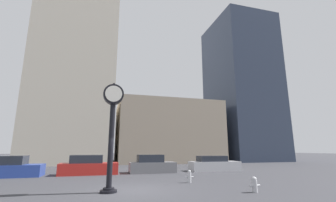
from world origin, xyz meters
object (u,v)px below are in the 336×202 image
Objects in this scene: car_blue at (9,168)px; car_grey at (152,165)px; car_silver at (214,164)px; fire_hydrant_far at (254,184)px; street_clock at (112,120)px; car_red at (89,166)px; fire_hydrant_near at (189,176)px.

car_grey reaches higher than car_blue.
car_silver is (16.71, 0.29, -0.05)m from car_blue.
car_blue is 6.25× the size of fire_hydrant_far.
street_clock reaches higher than car_red.
car_blue is 13.29m from fire_hydrant_near.
car_grey reaches higher than fire_hydrant_near.
car_silver is (11.17, 0.14, -0.06)m from car_red.
fire_hydrant_near is at bearing -125.17° from car_silver.
fire_hydrant_near is at bearing -79.53° from car_grey.
car_silver is at bearing 1.95° from car_grey.
car_red is at bearing 99.74° from street_clock.
fire_hydrant_far is at bearing -51.83° from car_red.
street_clock is 7.20× the size of fire_hydrant_near.
fire_hydrant_near is (4.80, 1.93, -3.02)m from street_clock.
car_grey reaches higher than fire_hydrant_far.
car_silver is at bearing -0.17° from car_blue.
fire_hydrant_far is at bearing -63.93° from fire_hydrant_near.
fire_hydrant_far is (2.87, -10.18, -0.28)m from car_grey.
fire_hydrant_far is at bearing -37.35° from car_blue.
street_clock is at bearing -158.04° from fire_hydrant_near.
fire_hydrant_near is at bearing 21.96° from street_clock.
car_silver is at bearing 73.10° from fire_hydrant_far.
street_clock is 13.18m from car_silver.
car_blue is (-6.96, 8.13, -2.77)m from street_clock.
car_silver is at bearing 0.32° from car_red.
street_clock is 7.52m from fire_hydrant_far.
car_blue is at bearing 143.80° from fire_hydrant_far.
car_blue is 0.94× the size of car_silver.
fire_hydrant_far is at bearing -72.89° from car_grey.
fire_hydrant_far is (6.64, -1.82, -3.04)m from street_clock.
car_silver is 8.16m from fire_hydrant_near.
car_silver is (5.98, 0.06, -0.05)m from car_grey.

